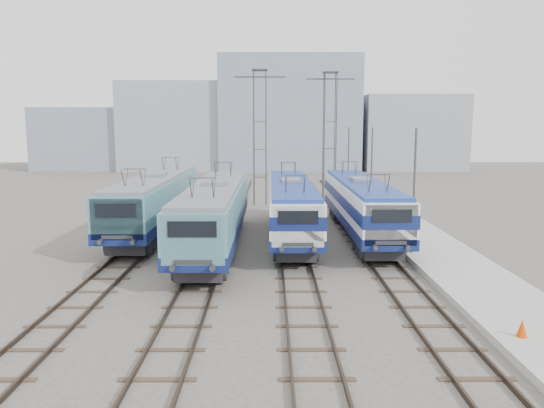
% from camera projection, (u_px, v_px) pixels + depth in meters
% --- Properties ---
extents(ground, '(160.00, 160.00, 0.00)m').
position_uv_depth(ground, '(252.00, 268.00, 26.77)').
color(ground, '#514C47').
extents(platform, '(4.00, 70.00, 0.30)m').
position_uv_depth(platform, '(412.00, 233.00, 34.69)').
color(platform, '#9E9E99').
rests_on(platform, ground).
extents(locomotive_far_left, '(2.93, 18.49, 3.48)m').
position_uv_depth(locomotive_far_left, '(155.00, 199.00, 35.34)').
color(locomotive_far_left, '#0F1B52').
rests_on(locomotive_far_left, ground).
extents(locomotive_center_left, '(2.91, 18.36, 3.45)m').
position_uv_depth(locomotive_center_left, '(215.00, 210.00, 30.47)').
color(locomotive_center_left, '#0F1B52').
rests_on(locomotive_center_left, ground).
extents(locomotive_center_right, '(2.77, 17.53, 3.30)m').
position_uv_depth(locomotive_center_right, '(291.00, 203.00, 33.65)').
color(locomotive_center_right, '#0F1B52').
rests_on(locomotive_center_right, ground).
extents(locomotive_far_right, '(2.79, 17.66, 3.32)m').
position_uv_depth(locomotive_far_right, '(361.00, 202.00, 33.99)').
color(locomotive_far_right, '#0F1B52').
rests_on(locomotive_far_right, ground).
extents(catenary_tower_west, '(4.50, 1.20, 12.00)m').
position_uv_depth(catenary_tower_west, '(260.00, 131.00, 47.57)').
color(catenary_tower_west, '#3F4247').
rests_on(catenary_tower_west, ground).
extents(catenary_tower_east, '(4.50, 1.20, 12.00)m').
position_uv_depth(catenary_tower_east, '(330.00, 131.00, 49.57)').
color(catenary_tower_east, '#3F4247').
rests_on(catenary_tower_east, ground).
extents(mast_front, '(0.12, 0.12, 7.00)m').
position_uv_depth(mast_front, '(414.00, 194.00, 28.26)').
color(mast_front, '#3F4247').
rests_on(mast_front, ground).
extents(mast_mid, '(0.12, 0.12, 7.00)m').
position_uv_depth(mast_mid, '(371.00, 174.00, 40.14)').
color(mast_mid, '#3F4247').
rests_on(mast_mid, ground).
extents(mast_rear, '(0.12, 0.12, 7.00)m').
position_uv_depth(mast_rear, '(348.00, 163.00, 52.01)').
color(mast_rear, '#3F4247').
rests_on(mast_rear, ground).
extents(safety_cone, '(0.34, 0.34, 0.59)m').
position_uv_depth(safety_cone, '(522.00, 328.00, 17.17)').
color(safety_cone, '#D03D00').
rests_on(safety_cone, platform).
extents(building_west, '(18.00, 12.00, 14.00)m').
position_uv_depth(building_west, '(180.00, 127.00, 87.04)').
color(building_west, '#8C919C').
rests_on(building_west, ground).
extents(building_center, '(22.00, 14.00, 18.00)m').
position_uv_depth(building_center, '(289.00, 114.00, 86.81)').
color(building_center, gray).
rests_on(building_center, ground).
extents(building_east, '(16.00, 12.00, 12.00)m').
position_uv_depth(building_east, '(410.00, 133.00, 87.31)').
color(building_east, '#8C919C').
rests_on(building_east, ground).
extents(building_far_west, '(14.00, 10.00, 10.00)m').
position_uv_depth(building_far_west, '(83.00, 139.00, 87.28)').
color(building_far_west, gray).
rests_on(building_far_west, ground).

